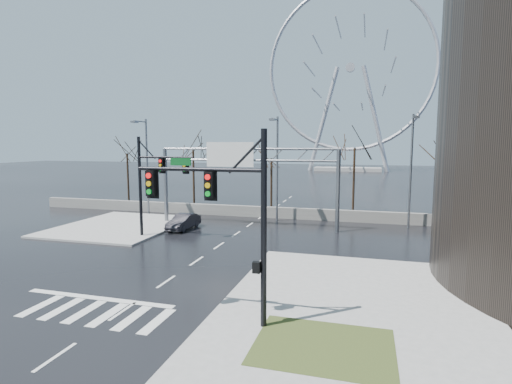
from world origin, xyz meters
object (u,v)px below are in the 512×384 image
(signal_mast_near, at_px, (230,209))
(ferris_wheel, at_px, (350,75))
(signal_mast_far, at_px, (152,177))
(sign_gantry, at_px, (242,169))
(car, at_px, (184,222))

(signal_mast_near, height_order, ferris_wheel, ferris_wheel)
(signal_mast_far, height_order, ferris_wheel, ferris_wheel)
(signal_mast_far, bearing_deg, ferris_wheel, 82.80)
(sign_gantry, bearing_deg, ferris_wheel, 86.16)
(signal_mast_far, height_order, sign_gantry, signal_mast_far)
(sign_gantry, bearing_deg, car, -153.06)
(ferris_wheel, xyz_separation_m, car, (-10.05, -82.42, -25.47))
(ferris_wheel, bearing_deg, signal_mast_near, -89.92)
(signal_mast_near, bearing_deg, signal_mast_far, 130.26)
(signal_mast_far, bearing_deg, sign_gantry, 47.53)
(signal_mast_near, distance_m, sign_gantry, 19.79)
(signal_mast_near, relative_size, signal_mast_far, 1.00)
(car, bearing_deg, ferris_wheel, 86.74)
(car, bearing_deg, signal_mast_far, -98.96)
(ferris_wheel, relative_size, car, 12.60)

